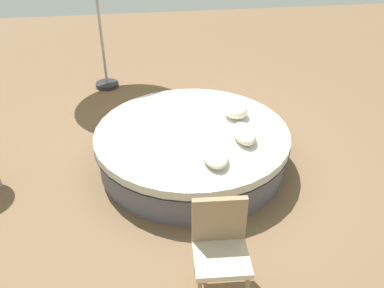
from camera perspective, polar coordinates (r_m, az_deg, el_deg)
The scene contains 6 objects.
ground_plane at distance 5.90m, azimuth -0.00°, elevation -2.66°, with size 16.00×16.00×0.00m, color brown.
round_bed at distance 5.74m, azimuth -0.00°, elevation -0.40°, with size 2.67×2.67×0.54m.
throw_pillow_0 at distance 4.97m, azimuth 3.22°, elevation -1.60°, with size 0.54×0.31×0.15m, color beige.
throw_pillow_1 at distance 5.41m, azimuth 7.27°, elevation 1.45°, with size 0.53×0.28×0.18m, color beige.
throw_pillow_2 at distance 5.93m, azimuth 6.07°, elevation 4.76°, with size 0.41×0.34×0.22m, color silver.
patio_chair at distance 3.98m, azimuth 3.94°, elevation -13.31°, with size 0.53×0.55×0.98m.
Camera 1 is at (-4.75, 0.68, 3.43)m, focal length 38.39 mm.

